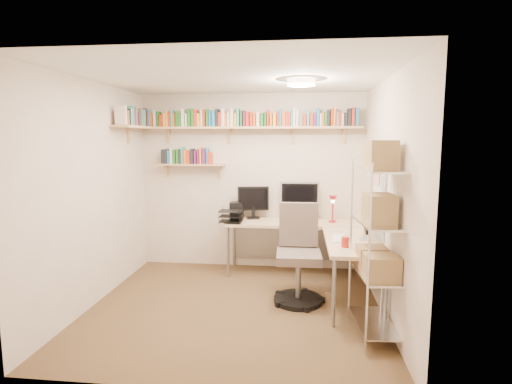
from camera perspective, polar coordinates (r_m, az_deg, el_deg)
ground at (r=4.64m, az=-3.02°, el=-16.11°), size 3.20×3.20×0.00m
room_shell at (r=4.26m, az=-3.10°, el=3.32°), size 3.24×3.04×2.52m
wall_shelves at (r=5.61m, az=-5.28°, el=9.21°), size 3.12×1.09×0.80m
corner_desk at (r=5.28m, az=6.14°, el=-4.86°), size 1.97×1.92×1.28m
office_chair at (r=4.69m, az=6.09°, el=-9.71°), size 0.59×0.60×1.12m
wire_rack at (r=3.84m, az=17.06°, el=-4.86°), size 0.42×0.75×1.85m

